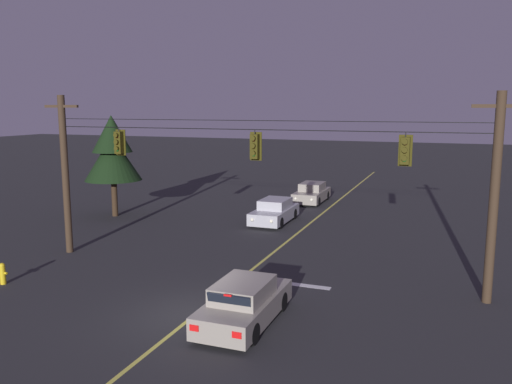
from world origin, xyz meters
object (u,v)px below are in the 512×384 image
Objects in this scene: car_waiting_near_lane at (244,303)px; car_oncoming_trailing at (312,193)px; fire_hydrant at (3,273)px; traffic_light_leftmost at (119,143)px; car_oncoming_lead at (275,212)px; traffic_light_centre at (405,151)px; traffic_light_left_inner at (255,146)px; tree_verge_near at (112,151)px.

car_oncoming_trailing is at bearing 99.11° from car_waiting_near_lane.
car_oncoming_trailing is 22.20m from fire_hydrant.
fire_hydrant is (-2.30, -4.53, -4.76)m from traffic_light_leftmost.
traffic_light_leftmost reaches higher than car_oncoming_lead.
traffic_light_leftmost is at bearing 180.00° from traffic_light_centre.
car_oncoming_trailing is (-2.00, 16.65, -4.56)m from traffic_light_left_inner.
car_oncoming_trailing is (0.35, 7.24, 0.00)m from car_oncoming_lead.
traffic_light_centre is at bearing 47.24° from car_waiting_near_lane.
car_waiting_near_lane is at bearing -41.87° from tree_verge_near.
car_waiting_near_lane is 14.52m from car_oncoming_lead.
car_oncoming_lead is 10.62m from tree_verge_near.
traffic_light_centre is 7.76m from car_waiting_near_lane.
traffic_light_left_inner and traffic_light_centre have the same top height.
traffic_light_leftmost is 1.00× the size of traffic_light_left_inner.
car_oncoming_lead is 15.29m from fire_hydrant.
traffic_light_left_inner is 0.28× the size of car_oncoming_lead.
traffic_light_leftmost is at bearing 149.16° from car_waiting_near_lane.
fire_hydrant is at bearing -73.35° from tree_verge_near.
car_oncoming_lead is at bearing 65.80° from fire_hydrant.
car_oncoming_lead is (-8.03, 9.41, -4.56)m from traffic_light_centre.
fire_hydrant is (-6.62, -21.19, -0.21)m from car_oncoming_trailing.
traffic_light_leftmost and traffic_light_left_inner have the same top height.
tree_verge_near is (-10.26, -9.02, 3.40)m from car_oncoming_trailing.
traffic_light_left_inner is at bearing 107.06° from car_waiting_near_lane.
traffic_light_left_inner is 5.68m from traffic_light_centre.
traffic_light_centre reaches higher than car_waiting_near_lane.
car_oncoming_lead is 1.00× the size of car_oncoming_trailing.
traffic_light_leftmost reaches higher than car_oncoming_trailing.
traffic_light_leftmost reaches higher than car_waiting_near_lane.
traffic_light_centre is 0.20× the size of tree_verge_near.
car_oncoming_lead is 0.71× the size of tree_verge_near.
tree_verge_near is at bearing -138.69° from car_oncoming_trailing.
tree_verge_near is at bearing 148.06° from traffic_light_left_inner.
car_oncoming_trailing is 14.07m from tree_verge_near.
car_oncoming_lead is (3.97, 9.41, -4.56)m from traffic_light_leftmost.
traffic_light_left_inner is 10.72m from car_oncoming_lead.
traffic_light_centre is (5.68, 0.00, 0.00)m from traffic_light_left_inner.
car_waiting_near_lane is (-4.27, -4.61, -4.56)m from traffic_light_centre.
tree_verge_near reaches higher than traffic_light_leftmost.
fire_hydrant is at bearing -107.35° from car_oncoming_trailing.
traffic_light_left_inner is 1.45× the size of fire_hydrant.
car_oncoming_trailing is at bearing 114.75° from traffic_light_centre.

